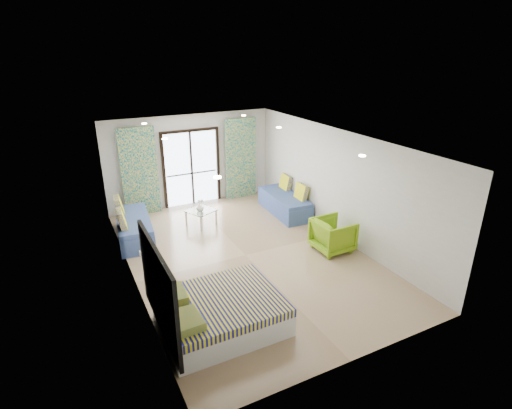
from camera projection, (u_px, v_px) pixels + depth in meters
name	position (u px, v px, depth m)	size (l,w,h in m)	color
floor	(246.00, 255.00, 9.23)	(5.00, 7.50, 0.01)	#927557
ceiling	(244.00, 140.00, 8.23)	(5.00, 7.50, 0.01)	silver
wall_back	(191.00, 160.00, 11.84)	(5.00, 0.01, 2.70)	silver
wall_front	(359.00, 286.00, 5.63)	(5.00, 0.01, 2.70)	silver
wall_left	(128.00, 222.00, 7.68)	(0.01, 7.50, 2.70)	silver
wall_right	(337.00, 184.00, 9.79)	(0.01, 7.50, 2.70)	silver
balcony_door	(191.00, 163.00, 11.85)	(1.76, 0.08, 2.28)	black
balcony_rail	(192.00, 173.00, 11.97)	(1.52, 0.03, 0.04)	#595451
curtain_left	(140.00, 172.00, 11.08)	(1.00, 0.10, 2.50)	silver
curtain_right	(241.00, 159.00, 12.38)	(1.00, 0.10, 2.50)	silver
downlight_a	(217.00, 177.00, 6.00)	(0.12, 0.12, 0.02)	#FFE0B2
downlight_b	(362.00, 156.00, 7.18)	(0.12, 0.12, 0.02)	#FFE0B2
downlight_c	(165.00, 139.00, 8.48)	(0.12, 0.12, 0.02)	#FFE0B2
downlight_d	(279.00, 127.00, 9.66)	(0.12, 0.12, 0.02)	#FFE0B2
downlight_e	(144.00, 124.00, 10.14)	(0.12, 0.12, 0.02)	#FFE0B2
downlight_f	(244.00, 115.00, 11.32)	(0.12, 0.12, 0.02)	#FFE0B2
headboard	(158.00, 289.00, 6.09)	(0.06, 2.10, 1.50)	black
switch_plate	(140.00, 254.00, 7.12)	(0.02, 0.10, 0.10)	silver
bed	(220.00, 312.00, 6.79)	(2.00, 1.63, 0.69)	silver
daybed_left	(133.00, 227.00, 9.93)	(0.99, 2.08, 0.99)	#3B518D
daybed_right	(285.00, 203.00, 11.50)	(0.88, 2.03, 0.98)	#3B518D
coffee_table	(201.00, 212.00, 10.67)	(0.86, 0.86, 0.75)	silver
vase	(200.00, 207.00, 10.55)	(0.20, 0.21, 0.20)	white
armchair	(333.00, 233.00, 9.33)	(0.83, 0.78, 0.86)	#7DAE16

